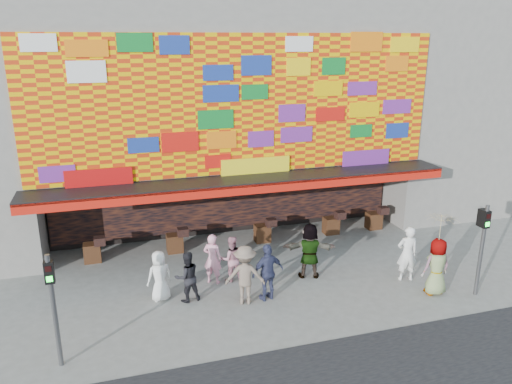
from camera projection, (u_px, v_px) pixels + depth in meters
ground at (276, 300)px, 15.56m from camera, size 90.00×90.00×0.00m
shop_building at (216, 101)px, 21.49m from camera, size 15.20×9.40×10.00m
neighbor_right at (473, 76)px, 24.70m from camera, size 11.00×8.00×12.00m
signal_left at (53, 298)px, 11.93m from camera, size 0.22×0.20×3.00m
signal_right at (483, 240)px, 15.36m from camera, size 0.22×0.20×3.00m
ped_a at (160, 276)px, 15.37m from camera, size 0.89×0.70×1.61m
ped_b at (213, 259)px, 16.42m from camera, size 0.76×0.69×1.73m
ped_c at (187, 277)px, 15.30m from camera, size 0.89×0.75×1.62m
ped_d at (245, 275)px, 15.15m from camera, size 1.36×1.00×1.87m
ped_e at (268, 272)px, 15.35m from camera, size 1.15×0.67×1.84m
ped_f at (310, 251)px, 16.81m from camera, size 1.88×1.09×1.93m
ped_g at (437, 267)px, 15.70m from camera, size 0.92×0.61×1.86m
ped_h at (407, 254)px, 16.61m from camera, size 0.77×0.59×1.91m
ped_i at (231, 259)px, 16.61m from camera, size 0.78×0.62×1.57m
parasol at (441, 229)px, 15.33m from camera, size 1.28×1.30×1.94m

